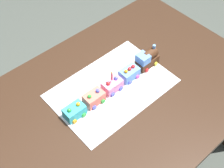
{
  "coord_description": "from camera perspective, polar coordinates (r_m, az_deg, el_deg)",
  "views": [
    {
      "loc": [
        0.69,
        0.68,
        1.96
      ],
      "look_at": [
        0.04,
        -0.05,
        0.77
      ],
      "focal_mm": 49.42,
      "sensor_mm": 36.0,
      "label": 1
    }
  ],
  "objects": [
    {
      "name": "ground_plane",
      "position": [
        2.18,
        1.67,
        -13.3
      ],
      "size": [
        8.0,
        8.0,
        0.0
      ],
      "primitive_type": "plane",
      "color": "#474C44"
    },
    {
      "name": "cake_board",
      "position": [
        1.56,
        -0.0,
        -0.75
      ],
      "size": [
        0.6,
        0.4,
        0.0
      ],
      "primitive_type": "cube",
      "color": "silver",
      "rests_on": "dining_table"
    },
    {
      "name": "birthday_candle",
      "position": [
        1.47,
        -0.04,
        1.56
      ],
      "size": [
        0.01,
        0.01,
        0.06
      ],
      "color": "#F24C59",
      "rests_on": "cake_car_tanker_bubblegum"
    },
    {
      "name": "cake_car_gondola_turquoise",
      "position": [
        1.45,
        -6.97,
        -5.03
      ],
      "size": [
        0.1,
        0.08,
        0.07
      ],
      "color": "#38B7C6",
      "rests_on": "cake_board"
    },
    {
      "name": "cake_locomotive",
      "position": [
        1.64,
        6.5,
        4.66
      ],
      "size": [
        0.14,
        0.08,
        0.12
      ],
      "color": "#472816",
      "rests_on": "cake_board"
    },
    {
      "name": "dining_table",
      "position": [
        1.64,
        2.17,
        -3.48
      ],
      "size": [
        1.4,
        1.0,
        0.74
      ],
      "color": "#382316",
      "rests_on": "ground"
    },
    {
      "name": "cake_car_caboose_coral",
      "position": [
        1.49,
        -3.36,
        -2.56
      ],
      "size": [
        0.1,
        0.08,
        0.07
      ],
      "color": "#F27260",
      "rests_on": "cake_board"
    },
    {
      "name": "cake_car_tanker_bubblegum",
      "position": [
        1.53,
        0.03,
        -0.21
      ],
      "size": [
        0.1,
        0.08,
        0.07
      ],
      "color": "pink",
      "rests_on": "cake_board"
    },
    {
      "name": "cake_car_hopper_sky_blue",
      "position": [
        1.59,
        3.21,
        2.01
      ],
      "size": [
        0.1,
        0.08,
        0.07
      ],
      "color": "#669EEA",
      "rests_on": "cake_board"
    }
  ]
}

